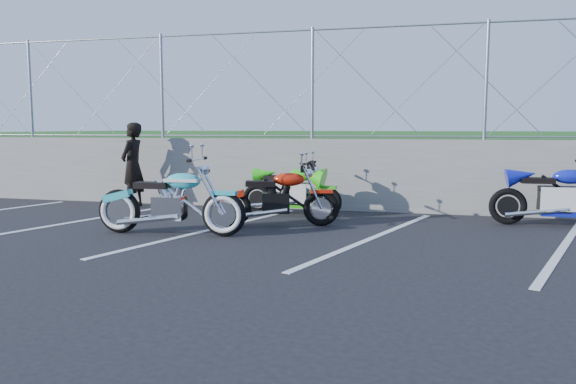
% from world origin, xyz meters
% --- Properties ---
extents(ground, '(90.00, 90.00, 0.00)m').
position_xyz_m(ground, '(0.00, 0.00, 0.00)').
color(ground, black).
rests_on(ground, ground).
extents(retaining_wall, '(30.00, 0.22, 1.30)m').
position_xyz_m(retaining_wall, '(0.00, 3.50, 0.65)').
color(retaining_wall, slate).
rests_on(retaining_wall, ground).
extents(grass_field, '(30.00, 20.00, 1.30)m').
position_xyz_m(grass_field, '(0.00, 13.50, 0.65)').
color(grass_field, '#1A4D14').
rests_on(grass_field, ground).
extents(chain_link_fence, '(28.00, 0.03, 2.00)m').
position_xyz_m(chain_link_fence, '(0.00, 3.50, 2.30)').
color(chain_link_fence, gray).
rests_on(chain_link_fence, retaining_wall).
extents(parking_lines, '(18.29, 4.31, 0.01)m').
position_xyz_m(parking_lines, '(1.20, 1.00, 0.00)').
color(parking_lines, silver).
rests_on(parking_lines, ground).
extents(cruiser_turquoise, '(2.18, 0.69, 1.08)m').
position_xyz_m(cruiser_turquoise, '(-0.37, 0.52, 0.44)').
color(cruiser_turquoise, black).
rests_on(cruiser_turquoise, ground).
extents(naked_orange, '(1.87, 0.70, 0.95)m').
position_xyz_m(naked_orange, '(0.90, 1.56, 0.41)').
color(naked_orange, black).
rests_on(naked_orange, ground).
extents(sportbike_green, '(1.79, 0.64, 0.92)m').
position_xyz_m(sportbike_green, '(0.85, 2.60, 0.40)').
color(sportbike_green, black).
rests_on(sportbike_green, ground).
extents(sportbike_blue, '(1.94, 0.69, 1.00)m').
position_xyz_m(sportbike_blue, '(5.02, 2.60, 0.43)').
color(sportbike_blue, black).
rests_on(sportbike_blue, ground).
extents(person_standing, '(0.38, 0.58, 1.60)m').
position_xyz_m(person_standing, '(-2.32, 2.87, 0.80)').
color(person_standing, black).
rests_on(person_standing, ground).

